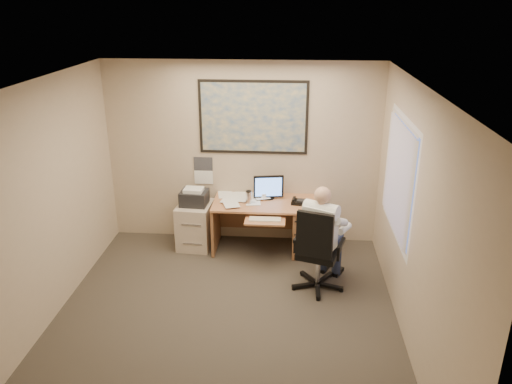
# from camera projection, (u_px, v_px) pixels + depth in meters

# --- Properties ---
(room_shell) EXTENTS (4.00, 4.50, 2.70)m
(room_shell) POSITION_uv_depth(u_px,v_px,m) (221.00, 217.00, 5.23)
(room_shell) COLOR #39342C
(room_shell) RESTS_ON ground
(desk) EXTENTS (1.60, 0.97, 1.10)m
(desk) POSITION_uv_depth(u_px,v_px,m) (291.00, 222.00, 7.27)
(desk) COLOR #BF7E52
(desk) RESTS_ON ground
(world_map) EXTENTS (1.56, 0.03, 1.06)m
(world_map) POSITION_uv_depth(u_px,v_px,m) (253.00, 118.00, 7.09)
(world_map) COLOR #1E4C93
(world_map) RESTS_ON room_shell
(wall_calendar) EXTENTS (0.28, 0.01, 0.42)m
(wall_calendar) POSITION_uv_depth(u_px,v_px,m) (203.00, 171.00, 7.44)
(wall_calendar) COLOR white
(wall_calendar) RESTS_ON room_shell
(window_blinds) EXTENTS (0.06, 1.40, 1.30)m
(window_blinds) POSITION_uv_depth(u_px,v_px,m) (399.00, 178.00, 5.76)
(window_blinds) COLOR beige
(window_blinds) RESTS_ON room_shell
(filing_cabinet) EXTENTS (0.52, 0.61, 0.93)m
(filing_cabinet) POSITION_uv_depth(u_px,v_px,m) (195.00, 221.00, 7.39)
(filing_cabinet) COLOR beige
(filing_cabinet) RESTS_ON ground
(office_chair) EXTENTS (0.85, 0.85, 1.14)m
(office_chair) POSITION_uv_depth(u_px,v_px,m) (320.00, 266.00, 6.29)
(office_chair) COLOR black
(office_chair) RESTS_ON ground
(person) EXTENTS (0.85, 0.95, 1.37)m
(person) POSITION_uv_depth(u_px,v_px,m) (319.00, 238.00, 6.24)
(person) COLOR white
(person) RESTS_ON office_chair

